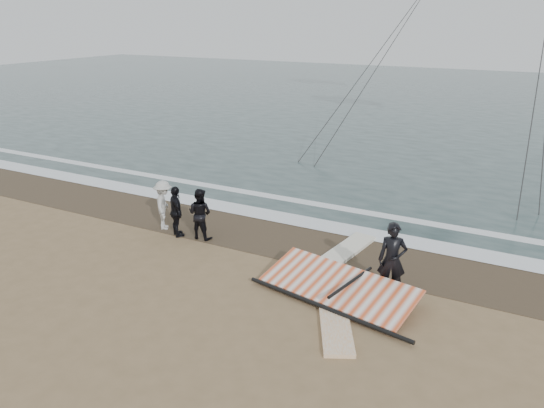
{
  "coord_description": "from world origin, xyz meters",
  "views": [
    {
      "loc": [
        4.54,
        -8.35,
        6.2
      ],
      "look_at": [
        -1.48,
        3.0,
        1.6
      ],
      "focal_mm": 35.0,
      "sensor_mm": 36.0,
      "label": 1
    }
  ],
  "objects_px": {
    "man_main": "(392,260)",
    "sail_rig": "(337,286)",
    "board_cream": "(346,250)",
    "board_white": "(335,325)"
  },
  "relations": [
    {
      "from": "man_main",
      "to": "board_white",
      "type": "relative_size",
      "value": 0.81
    },
    {
      "from": "man_main",
      "to": "sail_rig",
      "type": "height_order",
      "value": "man_main"
    },
    {
      "from": "board_white",
      "to": "board_cream",
      "type": "bearing_deg",
      "value": 80.88
    },
    {
      "from": "man_main",
      "to": "board_white",
      "type": "bearing_deg",
      "value": -122.93
    },
    {
      "from": "man_main",
      "to": "board_white",
      "type": "distance_m",
      "value": 2.16
    },
    {
      "from": "board_white",
      "to": "board_cream",
      "type": "distance_m",
      "value": 3.81
    },
    {
      "from": "board_white",
      "to": "sail_rig",
      "type": "relative_size",
      "value": 0.53
    },
    {
      "from": "board_white",
      "to": "sail_rig",
      "type": "bearing_deg",
      "value": 83.76
    },
    {
      "from": "man_main",
      "to": "board_cream",
      "type": "bearing_deg",
      "value": 119.62
    },
    {
      "from": "board_cream",
      "to": "man_main",
      "type": "bearing_deg",
      "value": -37.92
    }
  ]
}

